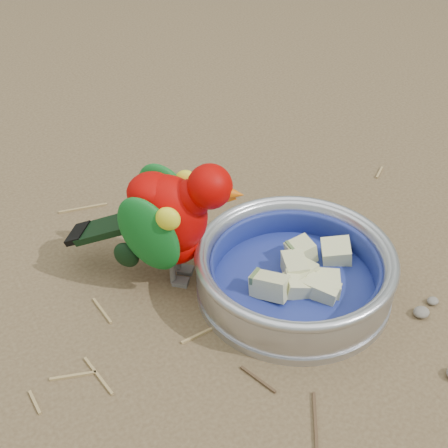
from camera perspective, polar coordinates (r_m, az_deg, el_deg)
ground at (r=0.70m, az=2.52°, el=-12.22°), size 60.00×60.00×0.00m
food_bowl at (r=0.77m, az=6.35°, el=-5.68°), size 0.24×0.24×0.02m
bowl_wall at (r=0.75m, az=6.51°, el=-4.00°), size 0.24×0.24×0.04m
fruit_wedges at (r=0.75m, az=6.47°, el=-4.40°), size 0.14×0.14×0.03m
lory_parrot at (r=0.74m, az=-4.99°, el=-0.09°), size 0.21×0.21×0.16m
ground_debris at (r=0.71m, az=5.26°, el=-10.40°), size 0.90×0.80×0.01m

